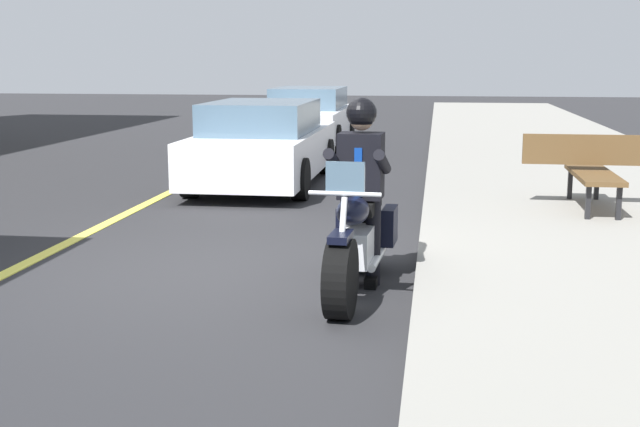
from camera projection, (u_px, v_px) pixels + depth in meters
The scene contains 7 objects.
ground_plane at pixel (213, 272), 8.11m from camera, with size 80.00×80.00×0.00m, color #28282B.
lane_center_stripe at pixel (24, 265), 8.39m from camera, with size 60.00×0.16×0.01m, color #E5DB4C.
motorcycle_main at pixel (357, 242), 7.41m from camera, with size 2.22×0.67×1.26m.
rider_main at pixel (361, 175), 7.48m from camera, with size 0.64×0.57×1.74m.
car_silver at pixel (264, 144), 13.60m from camera, with size 4.60×1.92×1.40m.
car_dark at pixel (308, 117), 19.86m from camera, with size 4.60×1.92×1.40m.
bench_sidewalk at pixel (593, 165), 10.72m from camera, with size 1.80×1.80×0.95m.
Camera 1 is at (7.64, 2.16, 2.08)m, focal length 45.98 mm.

